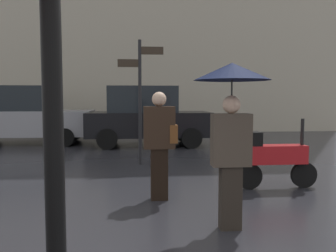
{
  "coord_description": "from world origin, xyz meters",
  "views": [
    {
      "loc": [
        -0.1,
        -2.31,
        1.59
      ],
      "look_at": [
        0.47,
        3.55,
        1.13
      ],
      "focal_mm": 37.98,
      "sensor_mm": 36.0,
      "label": 1
    }
  ],
  "objects_px": {
    "parked_car_right": "(24,115)",
    "pedestrian_with_umbrella": "(232,103)",
    "parked_scooter": "(274,157)",
    "parked_car_left": "(146,116)",
    "pedestrian_with_bag": "(160,139)",
    "street_signpost": "(140,90)"
  },
  "relations": [
    {
      "from": "parked_car_right",
      "to": "pedestrian_with_umbrella",
      "type": "bearing_deg",
      "value": -51.36
    },
    {
      "from": "pedestrian_with_umbrella",
      "to": "parked_car_right",
      "type": "distance_m",
      "value": 10.06
    },
    {
      "from": "parked_car_left",
      "to": "street_signpost",
      "type": "bearing_deg",
      "value": 102.7
    },
    {
      "from": "parked_scooter",
      "to": "street_signpost",
      "type": "distance_m",
      "value": 3.64
    },
    {
      "from": "pedestrian_with_umbrella",
      "to": "parked_car_left",
      "type": "relative_size",
      "value": 0.49
    },
    {
      "from": "parked_scooter",
      "to": "parked_car_left",
      "type": "relative_size",
      "value": 0.36
    },
    {
      "from": "pedestrian_with_bag",
      "to": "parked_car_right",
      "type": "bearing_deg",
      "value": -122.06
    },
    {
      "from": "pedestrian_with_bag",
      "to": "parked_car_left",
      "type": "bearing_deg",
      "value": -152.12
    },
    {
      "from": "pedestrian_with_umbrella",
      "to": "pedestrian_with_bag",
      "type": "bearing_deg",
      "value": -46.65
    },
    {
      "from": "parked_scooter",
      "to": "parked_car_right",
      "type": "xyz_separation_m",
      "value": [
        -6.29,
        6.89,
        0.44
      ]
    },
    {
      "from": "parked_car_left",
      "to": "parked_car_right",
      "type": "xyz_separation_m",
      "value": [
        -4.26,
        0.87,
        0.0
      ]
    },
    {
      "from": "pedestrian_with_umbrella",
      "to": "street_signpost",
      "type": "bearing_deg",
      "value": -63.02
    },
    {
      "from": "parked_car_left",
      "to": "street_signpost",
      "type": "height_order",
      "value": "street_signpost"
    },
    {
      "from": "pedestrian_with_umbrella",
      "to": "street_signpost",
      "type": "height_order",
      "value": "street_signpost"
    },
    {
      "from": "pedestrian_with_bag",
      "to": "parked_scooter",
      "type": "bearing_deg",
      "value": 131.67
    },
    {
      "from": "pedestrian_with_bag",
      "to": "street_signpost",
      "type": "xyz_separation_m",
      "value": [
        -0.25,
        3.02,
        0.84
      ]
    },
    {
      "from": "pedestrian_with_bag",
      "to": "street_signpost",
      "type": "bearing_deg",
      "value": -147.22
    },
    {
      "from": "pedestrian_with_umbrella",
      "to": "pedestrian_with_bag",
      "type": "height_order",
      "value": "pedestrian_with_umbrella"
    },
    {
      "from": "parked_car_right",
      "to": "street_signpost",
      "type": "relative_size",
      "value": 1.55
    },
    {
      "from": "pedestrian_with_umbrella",
      "to": "parked_car_right",
      "type": "height_order",
      "value": "parked_car_right"
    },
    {
      "from": "parked_car_left",
      "to": "parked_car_right",
      "type": "distance_m",
      "value": 4.34
    },
    {
      "from": "pedestrian_with_bag",
      "to": "parked_car_right",
      "type": "distance_m",
      "value": 8.51
    }
  ]
}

